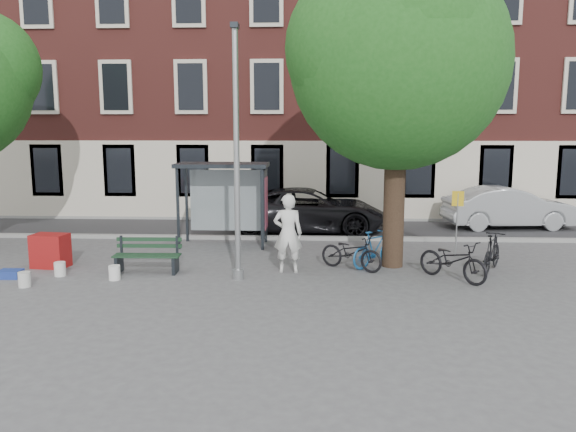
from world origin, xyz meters
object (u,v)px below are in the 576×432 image
(lamppost, at_px, (237,167))
(bench, at_px, (148,257))
(bike_c, at_px, (453,260))
(bike_d, at_px, (492,252))
(bike_a, at_px, (351,252))
(red_stand, at_px, (50,251))
(car_dark, at_px, (308,210))
(car_silver, at_px, (509,208))
(painter, at_px, (288,233))
(bus_shelter, at_px, (236,185))
(notice_sign, at_px, (457,209))
(bike_b, at_px, (375,249))

(lamppost, height_order, bench, lamppost)
(bike_c, bearing_deg, bike_d, -6.14)
(lamppost, height_order, bike_a, lamppost)
(bike_d, bearing_deg, red_stand, 29.40)
(car_dark, distance_m, car_silver, 7.52)
(lamppost, height_order, bike_c, lamppost)
(lamppost, xyz_separation_m, red_stand, (-5.19, 0.97, -2.33))
(lamppost, distance_m, painter, 2.25)
(bench, bearing_deg, lamppost, -13.81)
(bus_shelter, distance_m, car_silver, 10.39)
(car_dark, distance_m, notice_sign, 5.79)
(lamppost, distance_m, bench, 3.44)
(bike_c, bearing_deg, lamppost, 139.58)
(bench, bearing_deg, painter, 1.65)
(lamppost, distance_m, bus_shelter, 4.24)
(bench, bearing_deg, bike_d, 1.92)
(bus_shelter, xyz_separation_m, notice_sign, (6.60, -1.39, -0.53))
(bike_b, distance_m, bike_d, 3.00)
(bus_shelter, height_order, bike_c, bus_shelter)
(bike_c, bearing_deg, notice_sign, 32.43)
(car_silver, bearing_deg, bus_shelter, 104.40)
(bike_a, bearing_deg, painter, 134.06)
(bike_a, height_order, car_dark, car_dark)
(bike_c, bearing_deg, bike_a, 117.19)
(bus_shelter, distance_m, car_dark, 3.51)
(bench, distance_m, bike_a, 5.32)
(bike_a, distance_m, bike_b, 0.72)
(bike_c, xyz_separation_m, car_silver, (3.84, 7.43, 0.27))
(bike_d, distance_m, notice_sign, 1.97)
(painter, xyz_separation_m, bike_c, (4.08, -0.58, -0.52))
(car_silver, relative_size, red_stand, 5.21)
(bike_d, bearing_deg, notice_sign, -44.14)
(car_dark, bearing_deg, bus_shelter, 137.57)
(red_stand, xyz_separation_m, notice_sign, (11.19, 1.75, 0.94))
(bike_c, height_order, red_stand, bike_c)
(bus_shelter, xyz_separation_m, red_stand, (-4.59, -3.14, -1.47))
(bench, bearing_deg, bike_b, 6.70)
(bus_shelter, bearing_deg, bike_b, -33.54)
(bike_b, bearing_deg, bike_d, -137.52)
(bike_c, distance_m, bike_d, 1.51)
(lamppost, distance_m, notice_sign, 6.72)
(bike_a, xyz_separation_m, car_silver, (6.26, 6.51, 0.30))
(bench, height_order, notice_sign, notice_sign)
(bike_d, xyz_separation_m, car_dark, (-4.83, 5.49, 0.27))
(bike_a, height_order, notice_sign, notice_sign)
(bike_b, bearing_deg, bike_a, 73.77)
(bus_shelter, bearing_deg, car_dark, 46.67)
(bike_b, xyz_separation_m, red_stand, (-8.71, -0.40, -0.05))
(painter, relative_size, car_dark, 0.36)
(lamppost, xyz_separation_m, bike_b, (3.52, 1.37, -2.28))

